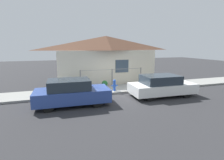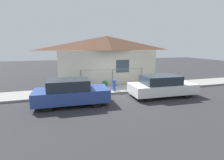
# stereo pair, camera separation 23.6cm
# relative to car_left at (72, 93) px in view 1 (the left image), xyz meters

# --- Properties ---
(ground_plane) EXTENTS (60.00, 60.00, 0.00)m
(ground_plane) POSITION_rel_car_left_xyz_m (3.34, 1.27, -0.69)
(ground_plane) COLOR #2D2D30
(sidewalk) EXTENTS (24.00, 2.12, 0.13)m
(sidewalk) POSITION_rel_car_left_xyz_m (3.34, 2.33, -0.62)
(sidewalk) COLOR gray
(sidewalk) RESTS_ON ground_plane
(house) EXTENTS (8.32, 2.23, 3.90)m
(house) POSITION_rel_car_left_xyz_m (3.34, 4.76, 2.43)
(house) COLOR beige
(house) RESTS_ON ground_plane
(fence) EXTENTS (4.90, 0.10, 1.29)m
(fence) POSITION_rel_car_left_xyz_m (3.34, 3.23, 0.15)
(fence) COLOR gray
(fence) RESTS_ON sidewalk
(car_left) EXTENTS (3.93, 1.81, 1.39)m
(car_left) POSITION_rel_car_left_xyz_m (0.00, 0.00, 0.00)
(car_left) COLOR #2D4793
(car_left) RESTS_ON ground_plane
(car_right) EXTENTS (4.10, 1.92, 1.33)m
(car_right) POSITION_rel_car_left_xyz_m (5.52, 0.00, -0.02)
(car_right) COLOR white
(car_right) RESTS_ON ground_plane
(fire_hydrant) EXTENTS (0.43, 0.19, 0.77)m
(fire_hydrant) POSITION_rel_car_left_xyz_m (2.98, 1.69, -0.15)
(fire_hydrant) COLOR blue
(fire_hydrant) RESTS_ON sidewalk
(potted_plant_near_hydrant) EXTENTS (0.43, 0.43, 0.56)m
(potted_plant_near_hydrant) POSITION_rel_car_left_xyz_m (2.54, 2.56, -0.23)
(potted_plant_near_hydrant) COLOR #9E5638
(potted_plant_near_hydrant) RESTS_ON sidewalk
(potted_plant_by_fence) EXTENTS (0.58, 0.58, 0.69)m
(potted_plant_by_fence) POSITION_rel_car_left_xyz_m (0.40, 2.49, -0.18)
(potted_plant_by_fence) COLOR slate
(potted_plant_by_fence) RESTS_ON sidewalk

